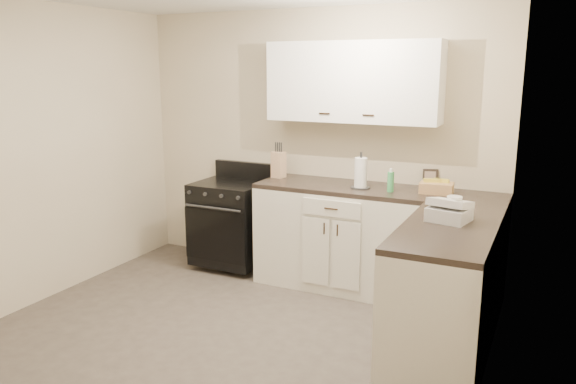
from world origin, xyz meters
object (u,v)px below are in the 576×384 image
at_px(stove, 230,222).
at_px(wicker_basket, 436,188).
at_px(paper_towel, 361,173).
at_px(countertop_grill, 449,214).
at_px(knife_block, 279,165).

xyz_separation_m(stove, wicker_basket, (1.98, 0.06, 0.52)).
bearing_deg(stove, paper_towel, -0.77).
bearing_deg(stove, wicker_basket, 1.83).
xyz_separation_m(paper_towel, countertop_grill, (0.89, -0.75, -0.09)).
height_order(stove, countertop_grill, countertop_grill).
distance_m(knife_block, countertop_grill, 1.95).
distance_m(stove, paper_towel, 1.48).
height_order(paper_towel, countertop_grill, paper_towel).
relative_size(stove, knife_block, 3.26).
bearing_deg(countertop_grill, paper_towel, 151.24).
distance_m(stove, countertop_grill, 2.42).
bearing_deg(knife_block, wicker_basket, 7.12).
height_order(knife_block, countertop_grill, knife_block).
bearing_deg(wicker_basket, countertop_grill, -73.24).
relative_size(stove, paper_towel, 3.03).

